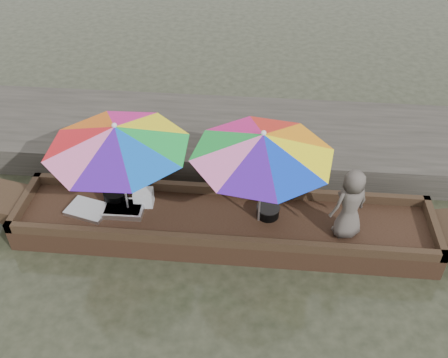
# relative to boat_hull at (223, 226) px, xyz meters

# --- Properties ---
(water) EXTENTS (80.00, 80.00, 0.00)m
(water) POSITION_rel_boat_hull_xyz_m (0.00, 0.00, -0.17)
(water) COLOR black
(water) RESTS_ON ground
(dock) EXTENTS (22.00, 2.20, 0.50)m
(dock) POSITION_rel_boat_hull_xyz_m (0.00, 2.20, 0.08)
(dock) COLOR #2D2B26
(dock) RESTS_ON ground
(boat_hull) EXTENTS (6.10, 1.20, 0.35)m
(boat_hull) POSITION_rel_boat_hull_xyz_m (0.00, 0.00, 0.00)
(boat_hull) COLOR black
(boat_hull) RESTS_ON water
(cooking_pot) EXTENTS (0.37, 0.37, 0.19)m
(cooking_pot) POSITION_rel_boat_hull_xyz_m (-1.66, 0.22, 0.27)
(cooking_pot) COLOR black
(cooking_pot) RESTS_ON boat_hull
(tray_crayfish) EXTENTS (0.60, 0.42, 0.09)m
(tray_crayfish) POSITION_rel_boat_hull_xyz_m (-1.48, 0.01, 0.22)
(tray_crayfish) COLOR silver
(tray_crayfish) RESTS_ON boat_hull
(tray_scallop) EXTENTS (0.68, 0.55, 0.06)m
(tray_scallop) POSITION_rel_boat_hull_xyz_m (-2.02, -0.04, 0.21)
(tray_scallop) COLOR silver
(tray_scallop) RESTS_ON boat_hull
(charcoal_grill) EXTENTS (0.33, 0.33, 0.15)m
(charcoal_grill) POSITION_rel_boat_hull_xyz_m (0.65, 0.11, 0.25)
(charcoal_grill) COLOR black
(charcoal_grill) RESTS_ON boat_hull
(supply_bag) EXTENTS (0.29, 0.24, 0.26)m
(supply_bag) POSITION_rel_boat_hull_xyz_m (-1.22, 0.19, 0.30)
(supply_bag) COLOR #B5BFC7
(supply_bag) RESTS_ON boat_hull
(vendor) EXTENTS (0.64, 0.56, 1.10)m
(vendor) POSITION_rel_boat_hull_xyz_m (1.73, -0.15, 0.72)
(vendor) COLOR #504A44
(vendor) RESTS_ON boat_hull
(umbrella_bow) EXTENTS (2.57, 2.57, 1.55)m
(umbrella_bow) POSITION_rel_boat_hull_xyz_m (-1.42, 0.00, 0.95)
(umbrella_bow) COLOR green
(umbrella_bow) RESTS_ON boat_hull
(umbrella_stern) EXTENTS (2.32, 2.32, 1.55)m
(umbrella_stern) POSITION_rel_boat_hull_xyz_m (0.51, 0.00, 0.95)
(umbrella_stern) COLOR orange
(umbrella_stern) RESTS_ON boat_hull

